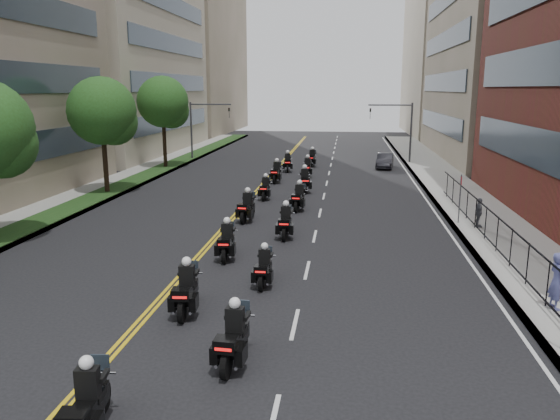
% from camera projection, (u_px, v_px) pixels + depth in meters
% --- Properties ---
extents(ground, '(160.00, 160.00, 0.00)m').
position_uv_depth(ground, '(127.00, 413.00, 11.86)').
color(ground, black).
rests_on(ground, ground).
extents(sidewalk_right, '(4.00, 90.00, 0.15)m').
position_uv_depth(sidewalk_right, '(462.00, 198.00, 34.64)').
color(sidewalk_right, gray).
rests_on(sidewalk_right, ground).
extents(sidewalk_left, '(4.00, 90.00, 0.15)m').
position_uv_depth(sidewalk_left, '(103.00, 190.00, 37.49)').
color(sidewalk_left, gray).
rests_on(sidewalk_left, ground).
extents(grass_strip, '(2.00, 90.00, 0.04)m').
position_uv_depth(grass_strip, '(114.00, 189.00, 37.37)').
color(grass_strip, '#143715').
rests_on(grass_strip, sidewalk_left).
extents(building_right_tan, '(15.11, 28.00, 30.00)m').
position_uv_depth(building_right_tan, '(527.00, 2.00, 52.55)').
color(building_right_tan, gray).
rests_on(building_right_tan, ground).
extents(building_right_far, '(15.00, 28.00, 26.00)m').
position_uv_depth(building_right_far, '(462.00, 47.00, 82.04)').
color(building_right_far, '#ABA08A').
rests_on(building_right_far, ground).
extents(building_left_far, '(16.00, 28.00, 26.00)m').
position_uv_depth(building_left_far, '(182.00, 49.00, 87.20)').
color(building_left_far, gray).
rests_on(building_left_far, ground).
extents(iron_fence, '(0.05, 28.00, 1.50)m').
position_uv_depth(iron_fence, '(504.00, 240.00, 21.99)').
color(iron_fence, black).
rests_on(iron_fence, sidewalk_right).
extents(street_trees, '(4.40, 38.40, 7.98)m').
position_uv_depth(street_trees, '(62.00, 121.00, 30.08)').
color(street_trees, '#302115').
rests_on(street_trees, ground).
extents(traffic_signal_right, '(4.09, 0.20, 5.60)m').
position_uv_depth(traffic_signal_right, '(401.00, 124.00, 50.61)').
color(traffic_signal_right, '#3F3F44').
rests_on(traffic_signal_right, ground).
extents(traffic_signal_left, '(4.09, 0.20, 5.60)m').
position_uv_depth(traffic_signal_left, '(201.00, 122.00, 52.87)').
color(traffic_signal_left, '#3F3F44').
rests_on(traffic_signal_left, ground).
extents(motorcycle_0, '(0.68, 2.33, 1.72)m').
position_uv_depth(motorcycle_0, '(87.00, 407.00, 10.89)').
color(motorcycle_0, black).
rests_on(motorcycle_0, ground).
extents(motorcycle_1, '(0.59, 2.37, 1.75)m').
position_uv_depth(motorcycle_1, '(234.00, 339.00, 13.83)').
color(motorcycle_1, black).
rests_on(motorcycle_1, ground).
extents(motorcycle_2, '(0.65, 2.42, 1.78)m').
position_uv_depth(motorcycle_2, '(187.00, 291.00, 17.02)').
color(motorcycle_2, black).
rests_on(motorcycle_2, ground).
extents(motorcycle_3, '(0.47, 2.07, 1.53)m').
position_uv_depth(motorcycle_3, '(264.00, 268.00, 19.49)').
color(motorcycle_3, black).
rests_on(motorcycle_3, ground).
extents(motorcycle_4, '(0.60, 2.34, 1.73)m').
position_uv_depth(motorcycle_4, '(227.00, 242.00, 22.50)').
color(motorcycle_4, black).
rests_on(motorcycle_4, ground).
extents(motorcycle_5, '(0.55, 2.37, 1.75)m').
position_uv_depth(motorcycle_5, '(286.00, 223.00, 25.71)').
color(motorcycle_5, black).
rests_on(motorcycle_5, ground).
extents(motorcycle_6, '(0.66, 2.42, 1.78)m').
position_uv_depth(motorcycle_6, '(247.00, 208.00, 28.91)').
color(motorcycle_6, black).
rests_on(motorcycle_6, ground).
extents(motorcycle_7, '(0.67, 2.38, 1.76)m').
position_uv_depth(motorcycle_7, '(299.00, 198.00, 31.49)').
color(motorcycle_7, black).
rests_on(motorcycle_7, ground).
extents(motorcycle_8, '(0.51, 2.22, 1.64)m').
position_uv_depth(motorcycle_8, '(265.00, 189.00, 34.62)').
color(motorcycle_8, black).
rests_on(motorcycle_8, ground).
extents(motorcycle_9, '(0.75, 2.51, 1.86)m').
position_uv_depth(motorcycle_9, '(305.00, 181.00, 37.02)').
color(motorcycle_9, black).
rests_on(motorcycle_9, ground).
extents(motorcycle_10, '(0.61, 2.45, 1.81)m').
position_uv_depth(motorcycle_10, '(277.00, 173.00, 40.77)').
color(motorcycle_10, black).
rests_on(motorcycle_10, ground).
extents(motorcycle_11, '(0.55, 2.40, 1.78)m').
position_uv_depth(motorcycle_11, '(307.00, 168.00, 43.25)').
color(motorcycle_11, black).
rests_on(motorcycle_11, ground).
extents(motorcycle_12, '(0.67, 2.43, 1.79)m').
position_uv_depth(motorcycle_12, '(288.00, 163.00, 46.16)').
color(motorcycle_12, black).
rests_on(motorcycle_12, ground).
extents(motorcycle_13, '(0.63, 2.40, 1.77)m').
position_uv_depth(motorcycle_13, '(312.00, 159.00, 49.15)').
color(motorcycle_13, black).
rests_on(motorcycle_13, ground).
extents(parked_sedan, '(1.84, 4.04, 1.28)m').
position_uv_depth(parked_sedan, '(385.00, 161.00, 48.19)').
color(parked_sedan, black).
rests_on(parked_sedan, ground).
extents(pedestrian_a, '(0.56, 0.74, 1.82)m').
position_uv_depth(pedestrian_a, '(557.00, 281.00, 16.92)').
color(pedestrian_a, '#505493').
rests_on(pedestrian_a, sidewalk_right).
extents(pedestrian_c, '(0.37, 0.87, 1.47)m').
position_uv_depth(pedestrian_c, '(479.00, 213.00, 27.00)').
color(pedestrian_c, '#44454C').
rests_on(pedestrian_c, sidewalk_right).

